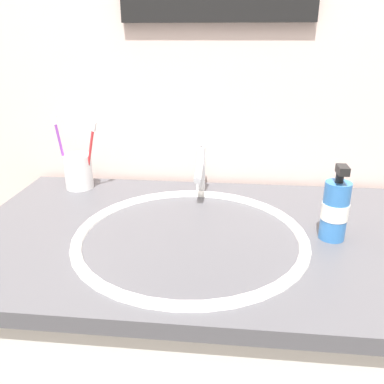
{
  "coord_description": "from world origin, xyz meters",
  "views": [
    {
      "loc": [
        0.05,
        -0.77,
        1.29
      ],
      "look_at": [
        -0.03,
        -0.0,
        0.99
      ],
      "focal_mm": 36.99,
      "sensor_mm": 36.0,
      "label": 1
    }
  ],
  "objects_px": {
    "faucet": "(200,169)",
    "toothbrush_red": "(90,151)",
    "soap_dispenser": "(335,210)",
    "toothbrush_purple": "(61,147)",
    "toothbrush_cup": "(79,171)"
  },
  "relations": [
    {
      "from": "faucet",
      "to": "toothbrush_purple",
      "type": "bearing_deg",
      "value": 178.98
    },
    {
      "from": "faucet",
      "to": "soap_dispenser",
      "type": "bearing_deg",
      "value": -36.11
    },
    {
      "from": "toothbrush_red",
      "to": "soap_dispenser",
      "type": "height_order",
      "value": "toothbrush_red"
    },
    {
      "from": "toothbrush_purple",
      "to": "soap_dispenser",
      "type": "bearing_deg",
      "value": -18.32
    },
    {
      "from": "toothbrush_cup",
      "to": "soap_dispenser",
      "type": "relative_size",
      "value": 0.58
    },
    {
      "from": "toothbrush_cup",
      "to": "soap_dispenser",
      "type": "distance_m",
      "value": 0.67
    },
    {
      "from": "toothbrush_red",
      "to": "faucet",
      "type": "bearing_deg",
      "value": -1.54
    },
    {
      "from": "faucet",
      "to": "toothbrush_red",
      "type": "bearing_deg",
      "value": 178.46
    },
    {
      "from": "faucet",
      "to": "toothbrush_purple",
      "type": "relative_size",
      "value": 0.73
    },
    {
      "from": "toothbrush_purple",
      "to": "faucet",
      "type": "bearing_deg",
      "value": -1.02
    },
    {
      "from": "toothbrush_red",
      "to": "soap_dispenser",
      "type": "relative_size",
      "value": 1.14
    },
    {
      "from": "toothbrush_red",
      "to": "toothbrush_purple",
      "type": "bearing_deg",
      "value": -179.1
    },
    {
      "from": "toothbrush_red",
      "to": "soap_dispenser",
      "type": "distance_m",
      "value": 0.63
    },
    {
      "from": "faucet",
      "to": "toothbrush_purple",
      "type": "height_order",
      "value": "toothbrush_purple"
    },
    {
      "from": "faucet",
      "to": "soap_dispenser",
      "type": "relative_size",
      "value": 0.89
    }
  ]
}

